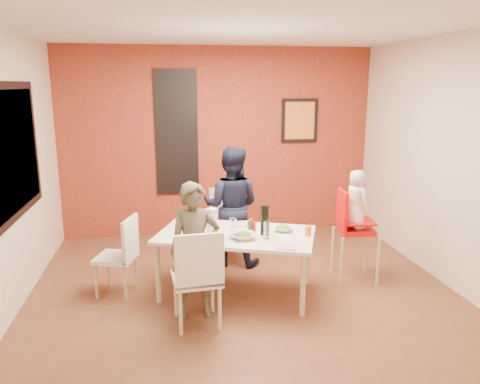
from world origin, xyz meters
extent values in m
plane|color=brown|center=(0.00, 0.00, 0.00)|extent=(4.50, 4.50, 0.00)
cube|color=silver|center=(0.00, 0.00, 2.70)|extent=(4.50, 4.50, 0.02)
cube|color=beige|center=(0.00, 2.25, 1.35)|extent=(4.50, 0.02, 2.70)
cube|color=beige|center=(0.00, -2.25, 1.35)|extent=(4.50, 0.02, 2.70)
cube|color=beige|center=(-2.25, 0.00, 1.35)|extent=(0.02, 4.50, 2.70)
cube|color=beige|center=(2.25, 0.00, 1.35)|extent=(0.02, 4.50, 2.70)
cube|color=maroon|center=(0.00, 2.23, 1.35)|extent=(4.50, 0.02, 2.70)
cube|color=black|center=(-2.22, 0.20, 1.55)|extent=(0.05, 1.70, 1.30)
cube|color=black|center=(-2.21, 0.20, 1.55)|extent=(0.02, 1.55, 1.15)
cube|color=silver|center=(-0.60, 2.21, 1.50)|extent=(0.55, 0.03, 1.70)
cube|color=black|center=(-0.60, 2.21, 1.50)|extent=(0.60, 0.03, 1.76)
cube|color=black|center=(1.20, 2.21, 1.65)|extent=(0.54, 0.03, 0.64)
cube|color=orange|center=(1.20, 2.19, 1.65)|extent=(0.44, 0.01, 0.54)
cube|color=silver|center=(-0.08, 0.08, 0.65)|extent=(1.80, 1.39, 0.04)
cylinder|color=beige|center=(-0.89, -0.02, 0.31)|extent=(0.05, 0.05, 0.63)
cylinder|color=beige|center=(-0.63, 0.68, 0.31)|extent=(0.05, 0.05, 0.63)
cylinder|color=beige|center=(0.47, -0.53, 0.31)|extent=(0.05, 0.05, 0.63)
cylinder|color=beige|center=(0.73, 0.17, 0.31)|extent=(0.05, 0.05, 0.63)
cube|color=white|center=(-0.53, -0.50, 0.44)|extent=(0.47, 0.47, 0.05)
cube|color=white|center=(-0.52, -0.70, 0.68)|extent=(0.43, 0.08, 0.49)
cylinder|color=beige|center=(-0.37, -0.31, 0.21)|extent=(0.04, 0.04, 0.42)
cylinder|color=beige|center=(-0.34, -0.66, 0.21)|extent=(0.04, 0.04, 0.42)
cylinder|color=beige|center=(-0.72, -0.34, 0.21)|extent=(0.04, 0.04, 0.42)
cylinder|color=beige|center=(-0.69, -0.69, 0.21)|extent=(0.04, 0.04, 0.42)
cube|color=silver|center=(0.00, 1.09, 0.42)|extent=(0.48, 0.48, 0.05)
cube|color=silver|center=(-0.04, 1.28, 0.66)|extent=(0.41, 0.12, 0.47)
cylinder|color=#C9B795|center=(-0.14, 0.89, 0.20)|extent=(0.03, 0.03, 0.41)
cylinder|color=#C9B795|center=(-0.20, 1.23, 0.20)|extent=(0.03, 0.03, 0.41)
cylinder|color=#C9B795|center=(0.19, 0.96, 0.20)|extent=(0.03, 0.03, 0.41)
cylinder|color=#C9B795|center=(0.13, 1.29, 0.20)|extent=(0.03, 0.03, 0.41)
cube|color=silver|center=(-1.33, 0.28, 0.40)|extent=(0.49, 0.49, 0.04)
cube|color=silver|center=(-1.16, 0.22, 0.62)|extent=(0.15, 0.38, 0.44)
cylinder|color=tan|center=(-1.43, 0.48, 0.19)|extent=(0.03, 0.03, 0.38)
cylinder|color=tan|center=(-1.13, 0.38, 0.19)|extent=(0.03, 0.03, 0.38)
cylinder|color=tan|center=(-1.53, 0.17, 0.19)|extent=(0.03, 0.03, 0.38)
cylinder|color=tan|center=(-1.22, 0.08, 0.19)|extent=(0.03, 0.03, 0.38)
cube|color=red|center=(1.30, 0.23, 0.59)|extent=(0.40, 0.40, 0.05)
cube|color=red|center=(1.13, 0.25, 0.83)|extent=(0.07, 0.36, 0.43)
cube|color=red|center=(1.30, 0.23, 0.69)|extent=(0.40, 0.40, 0.02)
cylinder|color=tan|center=(1.48, 0.00, 0.28)|extent=(0.03, 0.03, 0.56)
cylinder|color=tan|center=(1.08, 0.05, 0.28)|extent=(0.03, 0.03, 0.56)
cylinder|color=tan|center=(1.53, 0.40, 0.28)|extent=(0.03, 0.03, 0.56)
cylinder|color=tan|center=(1.13, 0.45, 0.28)|extent=(0.03, 0.03, 0.56)
imported|color=#504C39|center=(-0.53, -0.34, 0.65)|extent=(0.49, 0.33, 1.30)
imported|color=black|center=(0.00, 0.93, 0.73)|extent=(0.85, 0.76, 1.46)
imported|color=white|center=(1.28, 0.23, 0.94)|extent=(0.31, 0.37, 0.65)
cube|color=silver|center=(-0.56, -0.15, 0.67)|extent=(0.32, 0.32, 0.01)
cube|color=silver|center=(0.04, 0.38, 0.67)|extent=(0.20, 0.20, 0.01)
cube|color=white|center=(0.33, -0.41, 0.67)|extent=(0.25, 0.25, 0.01)
cube|color=white|center=(-0.49, 0.57, 0.67)|extent=(0.25, 0.25, 0.01)
imported|color=silver|center=(-0.03, -0.11, 0.69)|extent=(0.25, 0.25, 0.06)
imported|color=silver|center=(0.42, 0.07, 0.69)|extent=(0.26, 0.26, 0.05)
cylinder|color=black|center=(0.20, -0.01, 0.82)|extent=(0.08, 0.08, 0.31)
cylinder|color=white|center=(-0.13, -0.08, 0.77)|extent=(0.07, 0.07, 0.21)
cylinder|color=silver|center=(0.20, -0.14, 0.75)|extent=(0.06, 0.06, 0.18)
cylinder|color=silver|center=(-0.33, 0.13, 0.79)|extent=(0.11, 0.11, 0.26)
cylinder|color=red|center=(0.10, 0.02, 0.73)|extent=(0.03, 0.03, 0.13)
cylinder|color=#2E7828|center=(0.05, 0.02, 0.74)|extent=(0.04, 0.04, 0.15)
cylinder|color=brown|center=(0.08, 0.08, 0.74)|extent=(0.04, 0.04, 0.15)
cylinder|color=orange|center=(0.63, -0.12, 0.72)|extent=(0.06, 0.06, 0.11)
camera|label=1|loc=(-0.78, -4.49, 2.17)|focal=35.00mm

